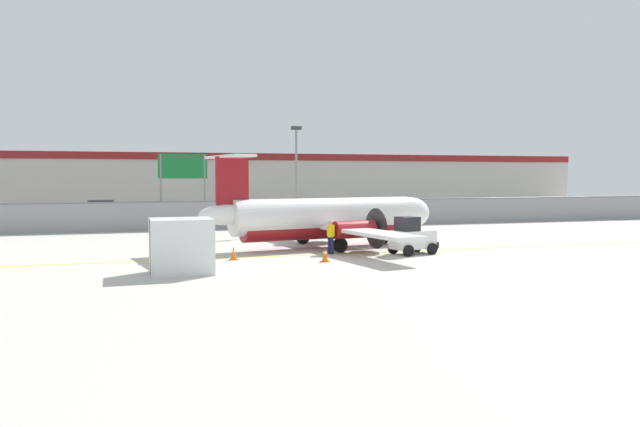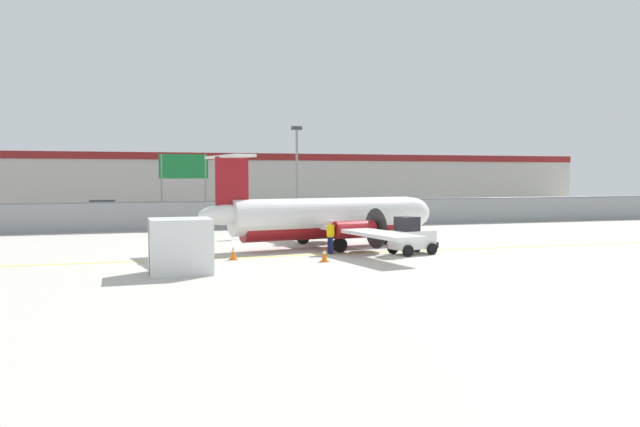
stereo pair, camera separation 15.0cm
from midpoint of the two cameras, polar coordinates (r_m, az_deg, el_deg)
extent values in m
plane|color=#BCB7AD|center=(29.77, 5.43, -4.07)|extent=(140.00, 140.00, 0.00)
cube|color=yellow|center=(31.62, 4.08, -3.61)|extent=(84.00, 0.20, 0.01)
cube|color=gray|center=(46.78, -2.83, -0.08)|extent=(98.00, 0.04, 2.00)
cylinder|color=slate|center=(46.73, -2.83, 1.20)|extent=(98.00, 0.10, 0.10)
cube|color=#38383A|center=(58.05, -5.51, -0.33)|extent=(98.00, 17.00, 0.12)
cube|color=beige|center=(76.17, -8.19, 2.95)|extent=(91.00, 8.00, 6.50)
cube|color=maroon|center=(72.25, -7.75, 5.19)|extent=(91.00, 0.20, 0.80)
cylinder|color=white|center=(33.71, 0.61, -0.18)|extent=(10.71, 3.74, 1.90)
ellipsoid|color=white|center=(36.59, 8.34, 0.07)|extent=(2.71, 2.21, 1.80)
ellipsoid|color=white|center=(31.54, -8.36, -0.11)|extent=(3.11, 1.56, 1.05)
cylinder|color=maroon|center=(33.75, 0.61, -1.07)|extent=(9.57, 3.14, 1.48)
cube|color=white|center=(33.80, 0.76, -1.14)|extent=(4.42, 16.03, 0.18)
cylinder|color=maroon|center=(36.20, -0.86, -0.84)|extent=(2.32, 1.28, 0.90)
cone|color=black|center=(36.72, 0.75, -0.77)|extent=(0.52, 0.51, 0.44)
cylinder|color=#262626|center=(36.79, 0.96, -0.77)|extent=(0.41, 2.07, 2.10)
cylinder|color=maroon|center=(31.62, 3.26, -1.47)|extent=(2.32, 1.28, 0.90)
cone|color=black|center=(32.21, 5.03, -1.38)|extent=(0.52, 0.51, 0.44)
cylinder|color=#262626|center=(32.29, 5.26, -1.37)|extent=(0.41, 2.07, 2.10)
cube|color=maroon|center=(31.57, -7.92, 2.35)|extent=(1.70, 0.48, 3.10)
cube|color=white|center=(31.54, -8.18, 5.16)|extent=(1.94, 4.92, 0.14)
cylinder|color=#59595B|center=(35.64, 5.93, -1.56)|extent=(0.16, 0.16, 0.97)
cylinder|color=black|center=(35.69, 5.92, -2.33)|extent=(0.63, 0.32, 0.60)
cylinder|color=#59595B|center=(35.62, -1.45, -1.48)|extent=(0.16, 0.16, 0.90)
cylinder|color=black|center=(35.66, -1.45, -2.19)|extent=(0.79, 0.35, 0.76)
cylinder|color=#59595B|center=(31.70, 1.97, -2.09)|extent=(0.16, 0.16, 0.90)
cylinder|color=black|center=(31.75, 1.96, -2.90)|extent=(0.79, 0.35, 0.76)
cube|color=silver|center=(31.33, 8.59, -2.37)|extent=(2.40, 1.60, 0.90)
cube|color=black|center=(31.04, 8.10, -0.94)|extent=(1.11, 1.19, 0.70)
cube|color=black|center=(32.10, 10.18, -2.79)|extent=(0.42, 1.11, 0.30)
cylinder|color=black|center=(32.31, 8.94, -3.00)|extent=(0.59, 0.31, 0.56)
cylinder|color=black|center=(31.40, 10.33, -3.20)|extent=(0.59, 0.31, 0.56)
cylinder|color=black|center=(31.39, 6.82, -3.17)|extent=(0.59, 0.31, 0.56)
cylinder|color=black|center=(30.45, 8.19, -3.39)|extent=(0.59, 0.31, 0.56)
cylinder|color=#191E4C|center=(31.18, 0.97, -2.93)|extent=(0.21, 0.21, 0.85)
cylinder|color=#191E4C|center=(31.04, 1.22, -2.96)|extent=(0.21, 0.21, 0.85)
cylinder|color=yellow|center=(31.04, 1.10, -1.61)|extent=(0.45, 0.45, 0.60)
cylinder|color=yellow|center=(31.20, 0.83, -1.53)|extent=(0.13, 0.13, 0.55)
cylinder|color=yellow|center=(30.87, 1.37, -1.58)|extent=(0.13, 0.13, 0.55)
sphere|color=tan|center=(31.00, 1.10, -0.80)|extent=(0.22, 0.22, 0.22)
cube|color=silver|center=(25.48, -12.48, -2.92)|extent=(2.45, 2.07, 2.20)
cube|color=#333338|center=(25.48, -12.48, -2.92)|extent=(2.44, 0.15, 2.20)
cube|color=orange|center=(29.26, -7.80, -4.18)|extent=(0.36, 0.36, 0.04)
cone|color=orange|center=(29.22, -7.81, -3.56)|extent=(0.28, 0.28, 0.60)
cylinder|color=white|center=(29.21, -7.81, -3.40)|extent=(0.17, 0.17, 0.08)
cube|color=orange|center=(28.34, 0.57, -4.40)|extent=(0.36, 0.36, 0.04)
cone|color=orange|center=(28.30, 0.57, -3.76)|extent=(0.28, 0.28, 0.60)
cylinder|color=white|center=(28.29, 0.57, -3.59)|extent=(0.17, 0.17, 0.08)
cube|color=red|center=(59.97, -19.03, 0.26)|extent=(4.26, 1.86, 0.80)
cube|color=#262D38|center=(59.95, -19.19, 0.91)|extent=(2.26, 1.64, 0.56)
cylinder|color=black|center=(60.78, -17.64, 0.03)|extent=(0.61, 0.22, 0.60)
cylinder|color=black|center=(58.99, -17.74, -0.07)|extent=(0.61, 0.22, 0.60)
cylinder|color=black|center=(61.01, -20.27, -0.01)|extent=(0.61, 0.22, 0.60)
cylinder|color=black|center=(59.22, -20.44, -0.11)|extent=(0.61, 0.22, 0.60)
cube|color=#B28C19|center=(54.26, -12.07, 0.06)|extent=(4.30, 1.98, 0.80)
cube|color=#262D38|center=(54.22, -11.92, 0.78)|extent=(2.30, 1.70, 0.56)
cylinder|color=black|center=(53.38, -13.55, -0.36)|extent=(0.61, 0.24, 0.60)
cylinder|color=black|center=(55.18, -13.53, -0.24)|extent=(0.61, 0.24, 0.60)
cylinder|color=black|center=(53.41, -10.55, -0.32)|extent=(0.61, 0.24, 0.60)
cylinder|color=black|center=(55.21, -10.62, -0.20)|extent=(0.61, 0.24, 0.60)
cube|color=#19662D|center=(58.13, -5.19, 0.34)|extent=(4.26, 1.86, 0.80)
cube|color=#262D38|center=(58.13, -5.05, 1.02)|extent=(2.26, 1.64, 0.56)
cylinder|color=black|center=(56.96, -6.35, -0.05)|extent=(0.61, 0.22, 0.60)
cylinder|color=black|center=(58.72, -6.73, 0.05)|extent=(0.61, 0.22, 0.60)
cylinder|color=black|center=(57.62, -3.63, 0.01)|extent=(0.61, 0.22, 0.60)
cylinder|color=black|center=(59.36, -4.08, 0.11)|extent=(0.61, 0.22, 0.60)
cube|color=#B28C19|center=(61.43, 1.37, 0.53)|extent=(4.31, 1.98, 0.80)
cube|color=#262D38|center=(61.34, 1.24, 1.16)|extent=(2.30, 1.71, 0.56)
cylinder|color=black|center=(62.81, 2.25, 0.30)|extent=(0.61, 0.24, 0.60)
cylinder|color=black|center=(61.16, 2.90, 0.21)|extent=(0.61, 0.24, 0.60)
cylinder|color=black|center=(61.79, -0.15, 0.25)|extent=(0.61, 0.24, 0.60)
cylinder|color=black|center=(60.10, 0.45, 0.16)|extent=(0.61, 0.24, 0.60)
cube|color=slate|center=(62.14, 6.36, 0.54)|extent=(4.26, 1.85, 0.80)
cube|color=#262D38|center=(62.04, 6.24, 1.16)|extent=(2.25, 1.64, 0.56)
cylinder|color=black|center=(63.56, 7.17, 0.31)|extent=(0.61, 0.22, 0.60)
cylinder|color=black|center=(61.95, 7.89, 0.22)|extent=(0.61, 0.22, 0.60)
cylinder|color=black|center=(62.40, 4.85, 0.27)|extent=(0.61, 0.22, 0.60)
cylinder|color=black|center=(60.76, 5.52, 0.18)|extent=(0.61, 0.22, 0.60)
cylinder|color=slate|center=(42.78, -2.03, 2.94)|extent=(0.16, 0.16, 7.00)
cube|color=#333333|center=(42.90, -2.04, 7.82)|extent=(0.70, 0.30, 0.24)
cylinder|color=slate|center=(47.44, -14.18, 1.98)|extent=(0.14, 0.14, 5.50)
cylinder|color=slate|center=(47.68, -10.33, 2.04)|extent=(0.14, 0.14, 5.50)
cube|color=#14662D|center=(47.53, -12.28, 4.24)|extent=(3.60, 0.10, 1.80)
camera|label=1|loc=(0.07, -89.88, 0.01)|focal=35.00mm
camera|label=2|loc=(0.07, 90.12, -0.01)|focal=35.00mm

